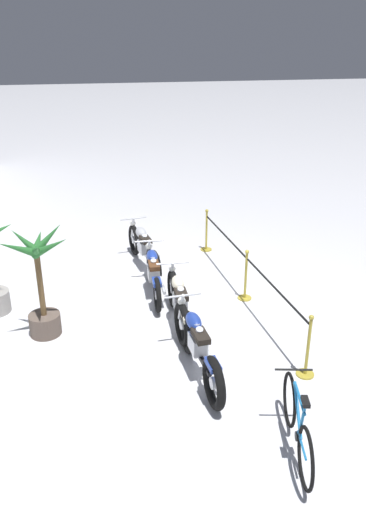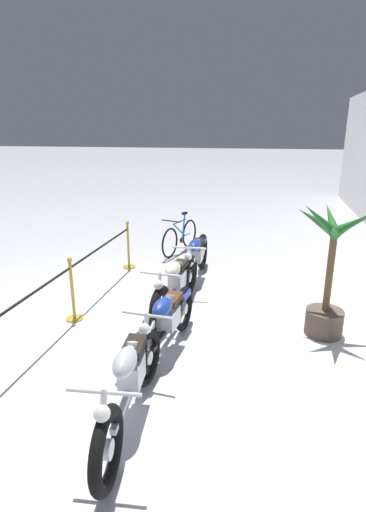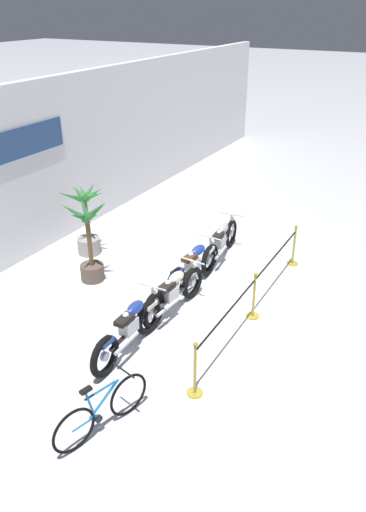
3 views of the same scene
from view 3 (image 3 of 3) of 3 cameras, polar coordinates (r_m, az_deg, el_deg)
ground_plane at (r=10.85m, az=3.02°, el=-5.45°), size 120.00×120.00×0.00m
back_wall at (r=12.79m, az=-18.09°, el=8.87°), size 28.00×0.29×4.20m
motorcycle_blue_0 at (r=9.34m, az=-5.98°, el=-8.13°), size 2.40×0.62×0.96m
motorcycle_cream_1 at (r=10.27m, az=-1.28°, el=-4.44°), size 2.31×0.62×0.94m
motorcycle_blue_2 at (r=11.39m, az=1.27°, el=-0.98°), size 2.11×0.62×0.92m
motorcycle_silver_3 at (r=12.44m, az=4.31°, el=1.55°), size 2.43×0.63×0.95m
bicycle at (r=7.89m, az=-9.24°, el=-17.06°), size 1.69×0.61×0.97m
potted_palm_left_of_row at (r=11.50m, az=-10.62°, el=1.17°), size 1.14×1.14×2.03m
potted_palm_right_of_row at (r=12.81m, az=-10.95°, el=3.70°), size 1.10×1.06×1.90m
stanchion_far_left at (r=9.31m, az=5.70°, el=-6.85°), size 5.32×0.28×1.05m
stanchion_mid_left at (r=10.33m, az=8.06°, el=-5.22°), size 0.28×0.28×1.05m
stanchion_mid_right at (r=12.54m, az=12.51°, el=0.57°), size 0.28×0.28×1.05m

